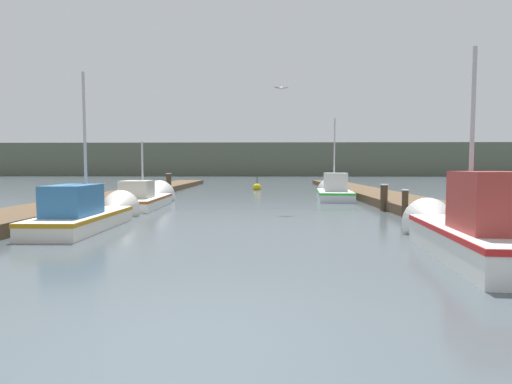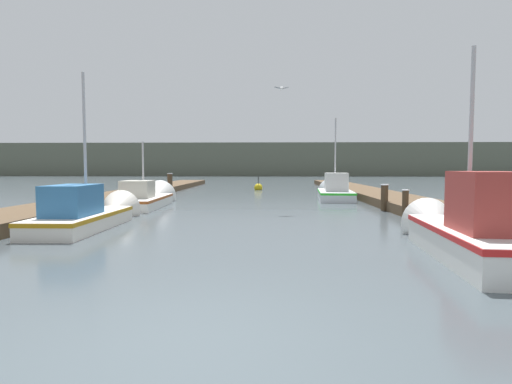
% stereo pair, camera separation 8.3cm
% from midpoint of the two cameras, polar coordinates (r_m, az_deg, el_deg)
% --- Properties ---
extents(ground_plane, '(200.00, 200.00, 0.00)m').
position_cam_midpoint_polar(ground_plane, '(4.27, -10.34, -20.42)').
color(ground_plane, '#424C51').
extents(dock_left, '(2.46, 40.00, 0.37)m').
position_cam_midpoint_polar(dock_left, '(21.25, -19.33, -0.71)').
color(dock_left, brown).
rests_on(dock_left, ground_plane).
extents(dock_right, '(2.46, 40.00, 0.37)m').
position_cam_midpoint_polar(dock_right, '(20.73, 17.87, -0.79)').
color(dock_right, brown).
rests_on(dock_right, ground_plane).
extents(distant_shore_ridge, '(120.00, 16.00, 5.95)m').
position_cam_midpoint_polar(distant_shore_ridge, '(78.48, 0.78, 4.59)').
color(distant_shore_ridge, '#565B4C').
rests_on(distant_shore_ridge, ground_plane).
extents(fishing_boat_0, '(1.77, 4.99, 4.31)m').
position_cam_midpoint_polar(fishing_boat_0, '(8.84, 27.57, -4.79)').
color(fishing_boat_0, silver).
rests_on(fishing_boat_0, ground_plane).
extents(fishing_boat_1, '(1.49, 5.06, 4.80)m').
position_cam_midpoint_polar(fishing_boat_1, '(12.58, -22.56, -2.81)').
color(fishing_boat_1, silver).
rests_on(fishing_boat_1, ground_plane).
extents(fishing_boat_2, '(1.90, 5.55, 3.39)m').
position_cam_midpoint_polar(fishing_boat_2, '(18.44, -15.49, -0.87)').
color(fishing_boat_2, silver).
rests_on(fishing_boat_2, ground_plane).
extents(fishing_boat_3, '(2.10, 5.29, 4.82)m').
position_cam_midpoint_polar(fishing_boat_3, '(21.91, 10.89, 0.09)').
color(fishing_boat_3, silver).
rests_on(fishing_boat_3, ground_plane).
extents(mooring_piling_0, '(0.24, 0.24, 0.96)m').
position_cam_midpoint_polar(mooring_piling_0, '(14.45, 20.36, -1.53)').
color(mooring_piling_0, '#473523').
rests_on(mooring_piling_0, ground_plane).
extents(mooring_piling_1, '(0.32, 0.32, 1.04)m').
position_cam_midpoint_polar(mooring_piling_1, '(16.44, 17.68, -0.72)').
color(mooring_piling_1, '#473523').
rests_on(mooring_piling_1, ground_plane).
extents(mooring_piling_2, '(0.32, 0.32, 1.31)m').
position_cam_midpoint_polar(mooring_piling_2, '(24.33, 12.15, 1.05)').
color(mooring_piling_2, '#473523').
rests_on(mooring_piling_2, ground_plane).
extents(mooring_piling_3, '(0.36, 0.36, 1.30)m').
position_cam_midpoint_polar(mooring_piling_3, '(25.89, -12.44, 1.20)').
color(mooring_piling_3, '#473523').
rests_on(mooring_piling_3, ground_plane).
extents(channel_buoy, '(0.61, 0.61, 1.11)m').
position_cam_midpoint_polar(channel_buoy, '(29.45, 0.07, 0.63)').
color(channel_buoy, gold).
rests_on(channel_buoy, ground_plane).
extents(seagull_lead, '(0.56, 0.30, 0.12)m').
position_cam_midpoint_polar(seagull_lead, '(16.04, 3.47, 14.56)').
color(seagull_lead, white).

